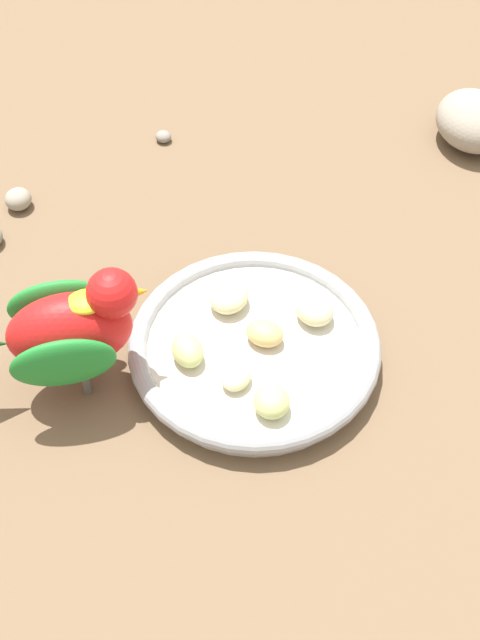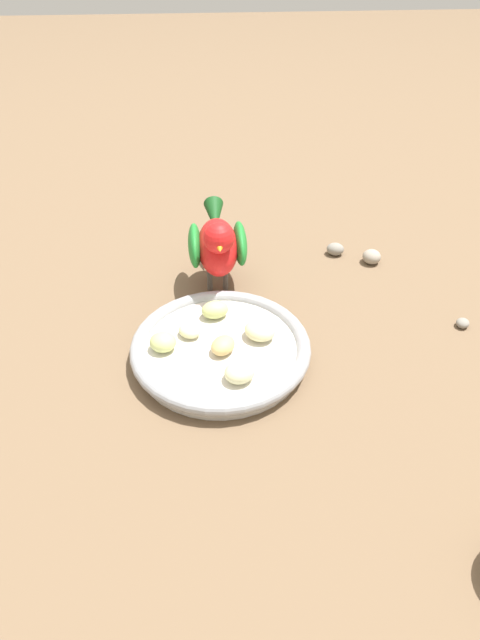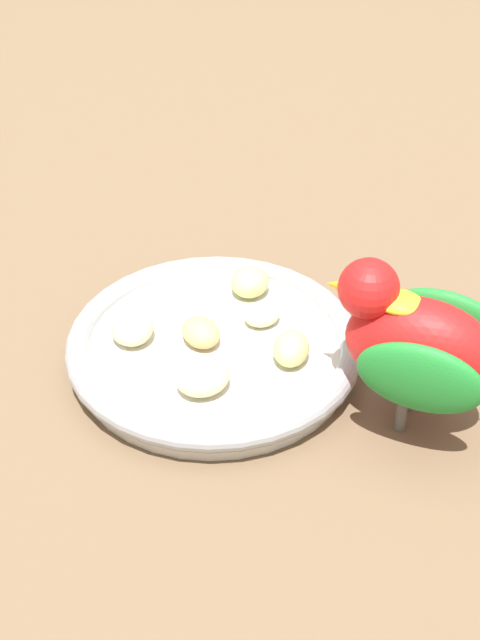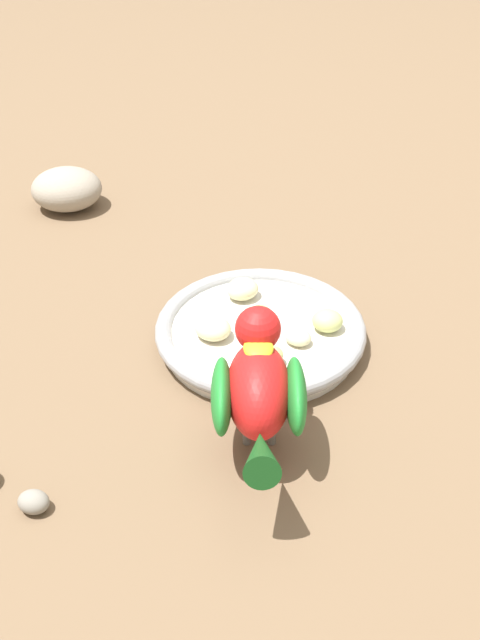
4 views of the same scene
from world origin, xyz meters
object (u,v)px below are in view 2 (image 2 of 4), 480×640
object	(u,v)px
apple_piece_0	(189,331)
apple_piece_4	(215,310)
feeding_bowl	(221,348)
apple_piece_3	(260,330)
apple_piece_1	(223,345)
pebble_1	(463,323)
apple_piece_5	(163,342)
pebble_0	(335,249)
parrot	(218,243)
apple_piece_2	(240,372)
pebble_2	(372,257)

from	to	relation	value
apple_piece_0	apple_piece_4	size ratio (longest dim) A/B	0.81
feeding_bowl	apple_piece_3	xyz separation A→B (m)	(0.01, -0.05, 0.01)
apple_piece_0	apple_piece_1	world-z (taller)	apple_piece_1
pebble_1	feeding_bowl	bearing A→B (deg)	96.57
apple_piece_5	pebble_0	bearing A→B (deg)	-48.73
apple_piece_1	pebble_0	bearing A→B (deg)	-38.22
apple_piece_4	parrot	xyz separation A→B (m)	(0.09, -0.01, 0.04)
apple_piece_4	feeding_bowl	bearing A→B (deg)	-175.49
apple_piece_4	pebble_0	distance (m)	0.24
parrot	apple_piece_1	bearing A→B (deg)	-1.43
apple_piece_1	parrot	size ratio (longest dim) A/B	0.19
apple_piece_5	apple_piece_2	bearing A→B (deg)	-123.65
apple_piece_5	pebble_1	distance (m)	0.37
apple_piece_1	pebble_2	xyz separation A→B (m)	(0.20, -0.22, -0.02)
feeding_bowl	pebble_0	distance (m)	0.28
apple_piece_3	pebble_0	bearing A→B (deg)	-33.21
apple_piece_0	apple_piece_1	size ratio (longest dim) A/B	0.85
apple_piece_4	pebble_0	size ratio (longest dim) A/B	1.30
apple_piece_1	apple_piece_2	world-z (taller)	apple_piece_2
feeding_bowl	apple_piece_4	xyz separation A→B (m)	(0.05, 0.00, 0.01)
apple_piece_5	pebble_2	world-z (taller)	apple_piece_5
feeding_bowl	apple_piece_0	size ratio (longest dim) A/B	7.74
parrot	apple_piece_5	bearing A→B (deg)	-26.35
apple_piece_2	apple_piece_4	world-z (taller)	same
apple_piece_2	parrot	distance (m)	0.20
apple_piece_0	apple_piece_5	world-z (taller)	apple_piece_5
parrot	pebble_2	bearing A→B (deg)	99.74
feeding_bowl	pebble_1	bearing A→B (deg)	-83.43
apple_piece_0	parrot	distance (m)	0.14
pebble_2	apple_piece_0	bearing A→B (deg)	122.53
apple_piece_1	pebble_0	size ratio (longest dim) A/B	1.24
apple_piece_0	apple_piece_4	world-z (taller)	apple_piece_4
apple_piece_0	apple_piece_3	xyz separation A→B (m)	(-0.01, -0.08, 0.00)
pebble_1	apple_piece_0	bearing A→B (deg)	92.53
apple_piece_5	apple_piece_4	bearing A→B (deg)	-48.00
parrot	pebble_0	xyz separation A→B (m)	(0.07, -0.17, -0.06)
apple_piece_4	parrot	world-z (taller)	parrot
feeding_bowl	apple_piece_0	world-z (taller)	apple_piece_0
apple_piece_1	pebble_1	world-z (taller)	apple_piece_1
apple_piece_2	pebble_1	distance (m)	0.30
apple_piece_3	apple_piece_4	xyz separation A→B (m)	(0.04, 0.05, -0.00)
feeding_bowl	apple_piece_5	bearing A→B (deg)	90.87
pebble_0	pebble_1	bearing A→B (deg)	-145.01
parrot	pebble_0	size ratio (longest dim) A/B	6.62
parrot	pebble_1	world-z (taller)	parrot
apple_piece_3	apple_piece_5	world-z (taller)	same
apple_piece_3	apple_piece_2	bearing A→B (deg)	157.24
apple_piece_2	pebble_0	bearing A→B (deg)	-30.78
feeding_bowl	pebble_1	size ratio (longest dim) A/B	12.34
apple_piece_0	parrot	size ratio (longest dim) A/B	0.16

